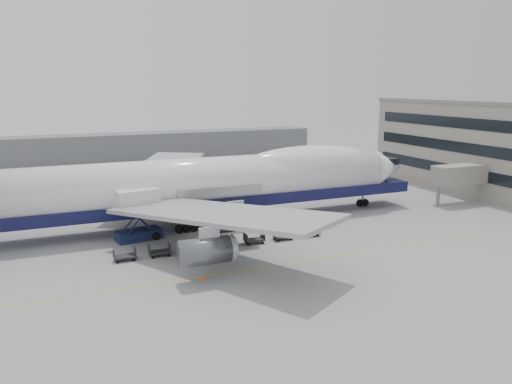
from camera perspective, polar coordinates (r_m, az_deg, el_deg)
name	(u,v)px	position (r m, az deg, el deg)	size (l,w,h in m)	color
ground	(238,250)	(56.15, -2.10, -6.69)	(260.00, 260.00, 0.00)	gray
apron_line	(259,268)	(50.92, 0.35, -8.69)	(60.00, 0.15, 0.01)	gold
hangar	(87,150)	(120.89, -18.72, 4.55)	(110.00, 8.00, 7.00)	slate
airliner	(209,182)	(65.89, -5.36, 1.16)	(67.00, 55.30, 19.98)	white
catering_truck	(137,211)	(60.75, -13.40, -2.17)	(5.61, 4.26, 6.16)	#182449
traffic_cone	(202,277)	(48.15, -6.15, -9.66)	(0.41, 0.41, 0.61)	orange
dolly_0	(125,256)	(54.61, -14.77, -7.06)	(2.30, 1.35, 1.30)	#2D2D30
dolly_1	(160,251)	(55.19, -10.95, -6.67)	(2.30, 1.35, 1.30)	#2D2D30
dolly_2	(193,247)	(56.01, -7.24, -6.26)	(2.30, 1.35, 1.30)	#2D2D30
dolly_3	(224,243)	(57.06, -3.65, -5.83)	(2.30, 1.35, 1.30)	#2D2D30
dolly_4	(254,239)	(58.33, -0.21, -5.41)	(2.30, 1.35, 1.30)	#2D2D30
dolly_5	(283,235)	(59.79, 3.07, -4.98)	(2.30, 1.35, 1.30)	#2D2D30
dolly_6	(310,232)	(61.45, 6.18, -4.56)	(2.30, 1.35, 1.30)	#2D2D30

